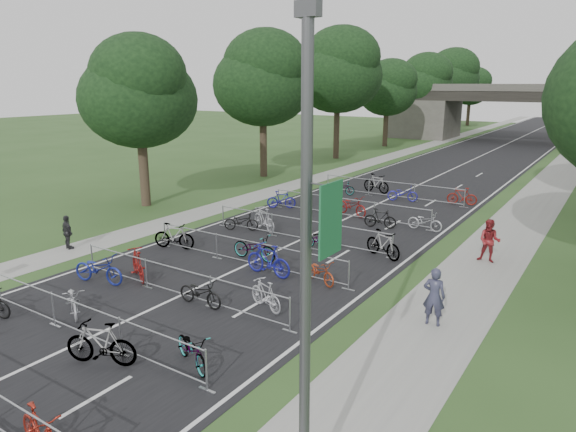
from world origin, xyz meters
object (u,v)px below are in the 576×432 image
at_px(lamppost, 307,274).
at_px(pedestrian_a, 434,297).
at_px(overpass_bridge, 515,113).
at_px(pedestrian_c, 68,232).
at_px(pedestrian_b, 489,241).

distance_m(lamppost, pedestrian_a, 8.68).
bearing_deg(overpass_bridge, pedestrian_a, -81.77).
relative_size(lamppost, pedestrian_c, 5.38).
bearing_deg(lamppost, pedestrian_a, 92.66).
xyz_separation_m(overpass_bridge, lamppost, (8.33, -63.00, 0.75)).
distance_m(pedestrian_a, pedestrian_b, 6.81).
xyz_separation_m(overpass_bridge, pedestrian_a, (7.96, -55.01, -2.62)).
relative_size(overpass_bridge, pedestrian_b, 17.32).
height_order(overpass_bridge, pedestrian_c, overpass_bridge).
bearing_deg(pedestrian_b, overpass_bridge, 98.17).
distance_m(overpass_bridge, pedestrian_c, 57.26).
distance_m(lamppost, pedestrian_b, 15.18).
relative_size(pedestrian_a, pedestrian_c, 1.19).
bearing_deg(lamppost, pedestrian_c, 158.58).
xyz_separation_m(overpass_bridge, pedestrian_b, (8.03, -48.21, -2.64)).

